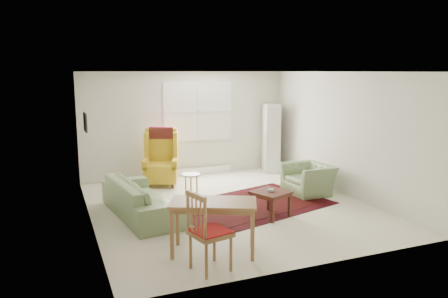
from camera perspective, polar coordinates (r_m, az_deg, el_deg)
name	(u,v)px	position (r m, az deg, el deg)	size (l,w,h in m)	color
room	(227,139)	(8.18, 0.36, 1.33)	(5.04, 5.54, 2.51)	silver
rug	(250,205)	(8.35, 3.45, -7.27)	(2.93, 1.88, 0.03)	black
sofa	(142,191)	(7.80, -10.67, -5.41)	(2.20, 0.86, 0.89)	#6F8659
armchair	(308,176)	(9.21, 10.97, -3.51)	(0.94, 0.82, 0.73)	#6F8659
wingback_chair	(160,157)	(9.71, -8.30, -1.08)	(0.73, 0.78, 1.28)	gold
coffee_table	(270,204)	(7.70, 6.08, -7.13)	(0.56, 0.56, 0.46)	#482016
stool	(191,186)	(8.80, -4.31, -4.79)	(0.37, 0.37, 0.49)	white
cabinet	(271,138)	(11.04, 6.16, 1.45)	(0.36, 0.68, 1.70)	silver
desk	(213,227)	(6.16, -1.39, -10.16)	(1.18, 0.59, 0.75)	olive
desk_chair	(210,231)	(5.60, -1.78, -10.65)	(0.46, 0.46, 1.05)	olive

